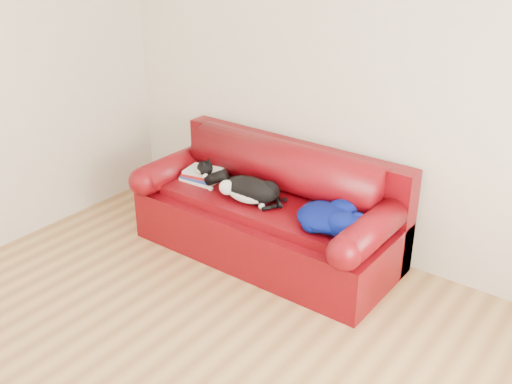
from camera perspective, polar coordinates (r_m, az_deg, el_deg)
ground at (r=3.79m, az=-7.56°, el=-17.09°), size 4.50×4.50×0.00m
room_shell at (r=2.87m, az=-7.43°, el=7.32°), size 4.52×4.02×2.61m
sofa_base at (r=4.81m, az=1.04°, el=-3.35°), size 2.10×0.90×0.50m
sofa_back at (r=4.85m, az=2.75°, el=0.92°), size 2.10×1.01×0.88m
book_stack at (r=4.99m, az=-5.12°, el=1.64°), size 0.32×0.27×0.10m
cat at (r=4.59m, az=-0.69°, el=0.17°), size 0.67×0.38×0.24m
blanket at (r=4.27m, az=7.07°, el=-2.37°), size 0.54×0.44×0.17m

